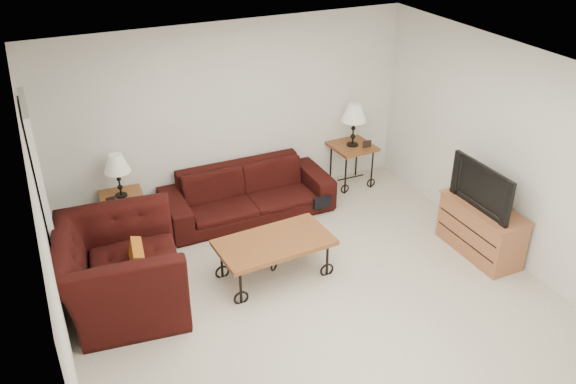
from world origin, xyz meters
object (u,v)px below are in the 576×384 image
object	(u,v)px
sofa	(248,193)
lamp_right	(353,125)
lamp_left	(118,176)
side_table_right	(351,165)
armchair	(121,269)
tv_stand	(481,229)
coffee_table	(275,258)
side_table_left	(124,215)
television	(487,186)
backpack	(318,195)

from	to	relation	value
sofa	lamp_right	size ratio (longest dim) A/B	3.57
lamp_left	side_table_right	bearing A→B (deg)	-0.00
armchair	tv_stand	size ratio (longest dim) A/B	1.32
sofa	coffee_table	distance (m)	1.44
side_table_left	lamp_right	xyz separation A→B (m)	(3.30, -0.00, 0.66)
side_table_right	television	size ratio (longest dim) A/B	0.66
side_table_left	tv_stand	distance (m)	4.40
side_table_right	coffee_table	size ratio (longest dim) A/B	0.49
television	tv_stand	bearing A→B (deg)	90.00
television	side_table_right	bearing A→B (deg)	-167.24
sofa	armchair	size ratio (longest dim) A/B	1.59
tv_stand	sofa	bearing A→B (deg)	137.69
backpack	lamp_right	bearing A→B (deg)	22.76
side_table_left	lamp_right	size ratio (longest dim) A/B	0.90
lamp_right	television	xyz separation A→B (m)	(0.50, -2.20, -0.03)
side_table_left	lamp_left	world-z (taller)	lamp_left
lamp_left	armchair	xyz separation A→B (m)	(-0.29, -1.40, -0.39)
tv_stand	television	bearing A→B (deg)	-180.00
lamp_left	armchair	size ratio (longest dim) A/B	0.40
sofa	side_table_right	xyz separation A→B (m)	(1.70, 0.18, -0.01)
side_table_right	backpack	bearing A→B (deg)	-148.57
coffee_table	armchair	bearing A→B (deg)	172.97
television	lamp_right	bearing A→B (deg)	-167.24
lamp_left	backpack	world-z (taller)	lamp_left
tv_stand	side_table_right	bearing A→B (deg)	103.25
side_table_left	side_table_right	distance (m)	3.30
side_table_right	tv_stand	size ratio (longest dim) A/B	0.59
armchair	television	world-z (taller)	television
coffee_table	tv_stand	size ratio (longest dim) A/B	1.20
side_table_right	lamp_left	bearing A→B (deg)	180.00
television	sofa	bearing A→B (deg)	-132.57
sofa	tv_stand	distance (m)	3.00
sofa	armchair	bearing A→B (deg)	-147.20
lamp_right	television	world-z (taller)	lamp_right
side_table_right	side_table_left	bearing A→B (deg)	180.00
sofa	lamp_left	bearing A→B (deg)	173.58
lamp_left	lamp_right	world-z (taller)	lamp_right
sofa	lamp_right	world-z (taller)	lamp_right
armchair	side_table_left	bearing A→B (deg)	-4.58
television	armchair	bearing A→B (deg)	-101.06
side_table_right	backpack	world-z (taller)	side_table_right
side_table_right	coffee_table	bearing A→B (deg)	-140.27
side_table_left	lamp_left	bearing A→B (deg)	0.00
side_table_left	armchair	world-z (taller)	armchair
side_table_right	lamp_left	xyz separation A→B (m)	(-3.30, 0.00, 0.53)
tv_stand	backpack	size ratio (longest dim) A/B	2.14
lamp_left	television	distance (m)	4.38
side_table_right	armchair	world-z (taller)	armchair
coffee_table	backpack	size ratio (longest dim) A/B	2.57
side_table_left	lamp_left	size ratio (longest dim) A/B	1.00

